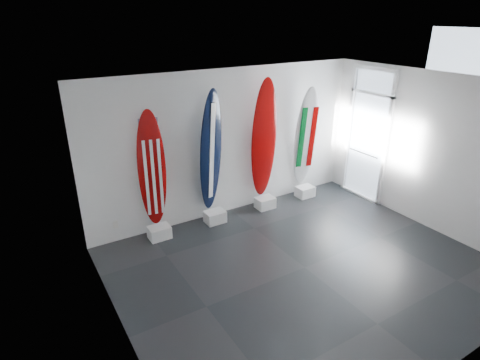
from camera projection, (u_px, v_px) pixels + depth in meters
floor at (305, 267)px, 6.68m from camera, size 6.00×6.00×0.00m
ceiling at (318, 87)px, 5.51m from camera, size 6.00×6.00×0.00m
wall_back at (229, 144)px, 8.06m from camera, size 6.00×0.00×6.00m
wall_front at (470, 269)px, 4.13m from camera, size 6.00×0.00×6.00m
wall_left at (115, 240)px, 4.65m from camera, size 0.00×5.00×5.00m
wall_right at (432, 153)px, 7.54m from camera, size 0.00×5.00×5.00m
display_block_usa at (159, 232)px, 7.51m from camera, size 0.40×0.30×0.24m
surfboard_usa at (152, 170)px, 7.11m from camera, size 0.53×0.26×2.24m
display_block_navy at (215, 217)px, 8.08m from camera, size 0.40×0.30×0.24m
surfboard_navy at (211, 152)px, 7.63m from camera, size 0.62×0.43×2.48m
display_block_swiss at (265, 203)px, 8.68m from camera, size 0.40×0.30×0.24m
surfboard_swiss at (264, 140)px, 8.21m from camera, size 0.60×0.30×2.58m
display_block_italy at (305, 191)px, 9.22m from camera, size 0.40×0.30×0.24m
surfboard_italy at (306, 138)px, 8.81m from camera, size 0.62×0.53×2.32m
wall_outlet at (116, 225)px, 7.31m from camera, size 0.09×0.02×0.13m
glass_door at (367, 137)px, 8.77m from camera, size 0.12×1.16×2.85m
balcony at (400, 165)px, 9.77m from camera, size 2.80×2.20×1.20m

